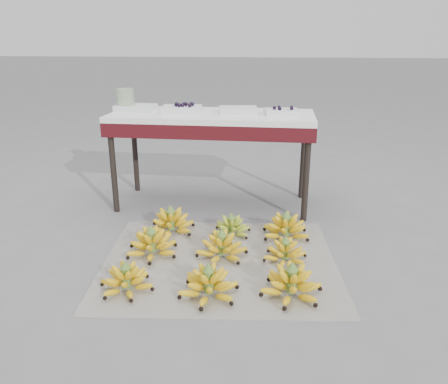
# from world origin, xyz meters

# --- Properties ---
(ground) EXTENTS (60.00, 60.00, 0.00)m
(ground) POSITION_xyz_m (0.00, 0.00, 0.00)
(ground) COLOR slate
(ground) RESTS_ON ground
(newspaper_mat) EXTENTS (1.35, 1.17, 0.01)m
(newspaper_mat) POSITION_xyz_m (0.10, 0.08, 0.00)
(newspaper_mat) COLOR silver
(newspaper_mat) RESTS_ON ground
(bunch_front_left) EXTENTS (0.33, 0.33, 0.16)m
(bunch_front_left) POSITION_xyz_m (-0.30, -0.27, 0.06)
(bunch_front_left) COLOR #FFE107
(bunch_front_left) RESTS_ON newspaper_mat
(bunch_front_center) EXTENTS (0.35, 0.35, 0.17)m
(bunch_front_center) POSITION_xyz_m (0.10, -0.27, 0.07)
(bunch_front_center) COLOR #FFE107
(bunch_front_center) RESTS_ON newspaper_mat
(bunch_front_right) EXTENTS (0.37, 0.37, 0.18)m
(bunch_front_right) POSITION_xyz_m (0.48, -0.22, 0.07)
(bunch_front_right) COLOR #FFE107
(bunch_front_right) RESTS_ON newspaper_mat
(bunch_mid_left) EXTENTS (0.36, 0.36, 0.18)m
(bunch_mid_left) POSITION_xyz_m (-0.28, 0.10, 0.07)
(bunch_mid_left) COLOR #FFE107
(bunch_mid_left) RESTS_ON newspaper_mat
(bunch_mid_center) EXTENTS (0.31, 0.31, 0.17)m
(bunch_mid_center) POSITION_xyz_m (0.11, 0.12, 0.06)
(bunch_mid_center) COLOR #FFE107
(bunch_mid_center) RESTS_ON newspaper_mat
(bunch_mid_right) EXTENTS (0.27, 0.27, 0.15)m
(bunch_mid_right) POSITION_xyz_m (0.45, 0.12, 0.06)
(bunch_mid_right) COLOR #FFE107
(bunch_mid_right) RESTS_ON newspaper_mat
(bunch_back_left) EXTENTS (0.38, 0.38, 0.18)m
(bunch_back_left) POSITION_xyz_m (-0.25, 0.41, 0.07)
(bunch_back_left) COLOR #FFE107
(bunch_back_left) RESTS_ON newspaper_mat
(bunch_back_center) EXTENTS (0.32, 0.32, 0.15)m
(bunch_back_center) POSITION_xyz_m (0.13, 0.42, 0.06)
(bunch_back_center) COLOR olive
(bunch_back_center) RESTS_ON newspaper_mat
(bunch_back_right) EXTENTS (0.35, 0.35, 0.18)m
(bunch_back_right) POSITION_xyz_m (0.46, 0.42, 0.07)
(bunch_back_right) COLOR #FFE107
(bunch_back_right) RESTS_ON newspaper_mat
(vendor_table) EXTENTS (1.39, 0.56, 0.67)m
(vendor_table) POSITION_xyz_m (-0.07, 0.95, 0.59)
(vendor_table) COLOR black
(vendor_table) RESTS_ON ground
(tray_far_left) EXTENTS (0.28, 0.22, 0.04)m
(tray_far_left) POSITION_xyz_m (-0.63, 0.99, 0.69)
(tray_far_left) COLOR silver
(tray_far_left) RESTS_ON vendor_table
(tray_left) EXTENTS (0.29, 0.23, 0.07)m
(tray_left) POSITION_xyz_m (-0.28, 0.95, 0.69)
(tray_left) COLOR silver
(tray_left) RESTS_ON vendor_table
(tray_right) EXTENTS (0.28, 0.22, 0.04)m
(tray_right) POSITION_xyz_m (0.11, 0.97, 0.69)
(tray_right) COLOR silver
(tray_right) RESTS_ON vendor_table
(tray_far_right) EXTENTS (0.25, 0.20, 0.06)m
(tray_far_right) POSITION_xyz_m (0.40, 0.94, 0.69)
(tray_far_right) COLOR silver
(tray_far_right) RESTS_ON vendor_table
(glass_jar) EXTENTS (0.14, 0.14, 0.15)m
(glass_jar) POSITION_xyz_m (-0.69, 0.96, 0.74)
(glass_jar) COLOR beige
(glass_jar) RESTS_ON vendor_table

